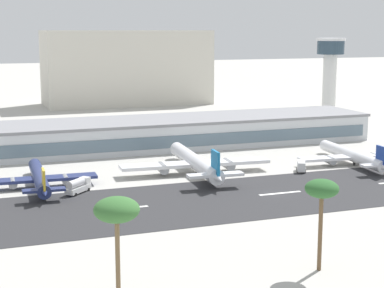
{
  "coord_description": "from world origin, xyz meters",
  "views": [
    {
      "loc": [
        -74.72,
        -143.59,
        42.22
      ],
      "look_at": [
        -11.66,
        30.66,
        8.83
      ],
      "focal_mm": 59.38,
      "sensor_mm": 36.0,
      "label": 1
    }
  ],
  "objects_px": {
    "airliner_gold_tail_gate_0": "(40,179)",
    "airliner_navy_tail_gate_2": "(354,156)",
    "service_fuel_truck_0": "(78,186)",
    "terminal_building": "(156,133)",
    "palm_tree_1": "(117,211)",
    "distant_hotel_block": "(127,68)",
    "palm_tree_0": "(322,191)",
    "airliner_blue_tail_gate_1": "(197,163)",
    "service_box_truck_1": "(301,166)",
    "control_tower": "(330,68)"
  },
  "relations": [
    {
      "from": "control_tower",
      "to": "palm_tree_1",
      "type": "relative_size",
      "value": 2.28
    },
    {
      "from": "terminal_building",
      "to": "palm_tree_1",
      "type": "height_order",
      "value": "palm_tree_1"
    },
    {
      "from": "airliner_blue_tail_gate_1",
      "to": "palm_tree_0",
      "type": "xyz_separation_m",
      "value": [
        -5.96,
        -79.12,
        11.16
      ]
    },
    {
      "from": "palm_tree_0",
      "to": "control_tower",
      "type": "bearing_deg",
      "value": 57.7
    },
    {
      "from": "airliner_gold_tail_gate_0",
      "to": "airliner_navy_tail_gate_2",
      "type": "relative_size",
      "value": 0.96
    },
    {
      "from": "distant_hotel_block",
      "to": "airliner_navy_tail_gate_2",
      "type": "bearing_deg",
      "value": -82.05
    },
    {
      "from": "distant_hotel_block",
      "to": "airliner_navy_tail_gate_2",
      "type": "xyz_separation_m",
      "value": [
        26.29,
        -188.26,
        -18.18
      ]
    },
    {
      "from": "distant_hotel_block",
      "to": "service_fuel_truck_0",
      "type": "relative_size",
      "value": 11.81
    },
    {
      "from": "control_tower",
      "to": "palm_tree_0",
      "type": "bearing_deg",
      "value": -122.3
    },
    {
      "from": "terminal_building",
      "to": "distant_hotel_block",
      "type": "height_order",
      "value": "distant_hotel_block"
    },
    {
      "from": "terminal_building",
      "to": "palm_tree_0",
      "type": "distance_m",
      "value": 126.66
    },
    {
      "from": "control_tower",
      "to": "service_fuel_truck_0",
      "type": "height_order",
      "value": "control_tower"
    },
    {
      "from": "palm_tree_0",
      "to": "airliner_blue_tail_gate_1",
      "type": "bearing_deg",
      "value": 85.69
    },
    {
      "from": "palm_tree_0",
      "to": "palm_tree_1",
      "type": "relative_size",
      "value": 0.98
    },
    {
      "from": "airliner_gold_tail_gate_0",
      "to": "service_box_truck_1",
      "type": "bearing_deg",
      "value": -92.18
    },
    {
      "from": "terminal_building",
      "to": "service_box_truck_1",
      "type": "height_order",
      "value": "terminal_building"
    },
    {
      "from": "airliner_blue_tail_gate_1",
      "to": "distant_hotel_block",
      "type": "bearing_deg",
      "value": -3.62
    },
    {
      "from": "airliner_gold_tail_gate_0",
      "to": "service_fuel_truck_0",
      "type": "xyz_separation_m",
      "value": [
        8.84,
        -8.83,
        -0.64
      ]
    },
    {
      "from": "control_tower",
      "to": "service_fuel_truck_0",
      "type": "distance_m",
      "value": 159.45
    },
    {
      "from": "palm_tree_0",
      "to": "distant_hotel_block",
      "type": "bearing_deg",
      "value": 83.25
    },
    {
      "from": "airliner_blue_tail_gate_1",
      "to": "service_box_truck_1",
      "type": "bearing_deg",
      "value": -99.59
    },
    {
      "from": "control_tower",
      "to": "terminal_building",
      "type": "bearing_deg",
      "value": -161.21
    },
    {
      "from": "service_fuel_truck_0",
      "to": "palm_tree_0",
      "type": "distance_m",
      "value": 76.41
    },
    {
      "from": "distant_hotel_block",
      "to": "service_box_truck_1",
      "type": "bearing_deg",
      "value": -88.26
    },
    {
      "from": "airliner_navy_tail_gate_2",
      "to": "service_fuel_truck_0",
      "type": "bearing_deg",
      "value": 98.17
    },
    {
      "from": "terminal_building",
      "to": "control_tower",
      "type": "height_order",
      "value": "control_tower"
    },
    {
      "from": "terminal_building",
      "to": "service_box_truck_1",
      "type": "bearing_deg",
      "value": -61.64
    },
    {
      "from": "terminal_building",
      "to": "airliner_gold_tail_gate_0",
      "type": "xyz_separation_m",
      "value": [
        -47.27,
        -48.54,
        -2.49
      ]
    },
    {
      "from": "airliner_blue_tail_gate_1",
      "to": "terminal_building",
      "type": "bearing_deg",
      "value": 2.37
    },
    {
      "from": "airliner_gold_tail_gate_0",
      "to": "airliner_blue_tail_gate_1",
      "type": "relative_size",
      "value": 0.81
    },
    {
      "from": "control_tower",
      "to": "distant_hotel_block",
      "type": "relative_size",
      "value": 0.41
    },
    {
      "from": "control_tower",
      "to": "airliner_blue_tail_gate_1",
      "type": "relative_size",
      "value": 0.77
    },
    {
      "from": "terminal_building",
      "to": "service_box_truck_1",
      "type": "relative_size",
      "value": 25.5
    },
    {
      "from": "distant_hotel_block",
      "to": "palm_tree_0",
      "type": "height_order",
      "value": "distant_hotel_block"
    },
    {
      "from": "service_box_truck_1",
      "to": "palm_tree_1",
      "type": "relative_size",
      "value": 0.38
    },
    {
      "from": "control_tower",
      "to": "airliner_navy_tail_gate_2",
      "type": "height_order",
      "value": "control_tower"
    },
    {
      "from": "service_box_truck_1",
      "to": "palm_tree_0",
      "type": "height_order",
      "value": "palm_tree_0"
    },
    {
      "from": "airliner_gold_tail_gate_0",
      "to": "service_box_truck_1",
      "type": "distance_m",
      "value": 76.95
    },
    {
      "from": "terminal_building",
      "to": "palm_tree_1",
      "type": "bearing_deg",
      "value": -109.2
    },
    {
      "from": "airliner_blue_tail_gate_1",
      "to": "palm_tree_1",
      "type": "height_order",
      "value": "palm_tree_1"
    },
    {
      "from": "airliner_gold_tail_gate_0",
      "to": "palm_tree_0",
      "type": "height_order",
      "value": "palm_tree_0"
    },
    {
      "from": "airliner_blue_tail_gate_1",
      "to": "palm_tree_0",
      "type": "height_order",
      "value": "palm_tree_0"
    },
    {
      "from": "palm_tree_1",
      "to": "airliner_blue_tail_gate_1",
      "type": "bearing_deg",
      "value": 61.85
    },
    {
      "from": "distant_hotel_block",
      "to": "palm_tree_0",
      "type": "relative_size",
      "value": 5.6
    },
    {
      "from": "service_box_truck_1",
      "to": "control_tower",
      "type": "bearing_deg",
      "value": 171.27
    },
    {
      "from": "control_tower",
      "to": "distant_hotel_block",
      "type": "distance_m",
      "value": 125.47
    },
    {
      "from": "terminal_building",
      "to": "palm_tree_0",
      "type": "height_order",
      "value": "palm_tree_0"
    },
    {
      "from": "palm_tree_0",
      "to": "palm_tree_1",
      "type": "height_order",
      "value": "palm_tree_1"
    },
    {
      "from": "control_tower",
      "to": "palm_tree_1",
      "type": "xyz_separation_m",
      "value": [
        -136.14,
        -157.92,
        -10.51
      ]
    },
    {
      "from": "service_fuel_truck_0",
      "to": "distant_hotel_block",
      "type": "bearing_deg",
      "value": 26.8
    }
  ]
}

